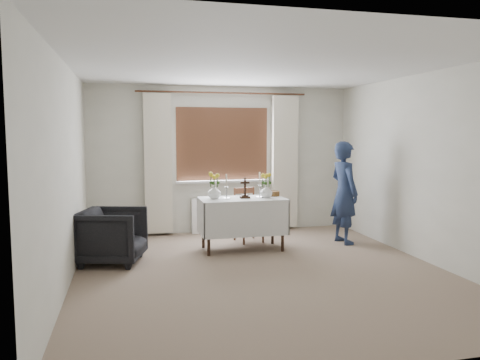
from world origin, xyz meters
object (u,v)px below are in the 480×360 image
armchair (112,236)px  wooden_cross (245,188)px  wooden_chair (249,215)px  person (344,193)px  flower_vase_left (214,192)px  altar_table (242,224)px  flower_vase_right (266,191)px

armchair → wooden_cross: wooden_cross is taller
wooden_chair → person: 1.52m
wooden_cross → flower_vase_left: (-0.44, 0.06, -0.05)m
altar_table → flower_vase_left: size_ratio=6.18×
wooden_chair → wooden_cross: (-0.19, -0.49, 0.49)m
armchair → flower_vase_left: bearing=-61.3°
altar_table → armchair: bearing=-170.9°
person → flower_vase_right: size_ratio=8.38×
armchair → flower_vase_right: flower_vase_right is taller
person → flower_vase_left: size_ratio=7.87×
wooden_cross → flower_vase_left: 0.45m
flower_vase_left → flower_vase_right: 0.77m
wooden_cross → flower_vase_left: size_ratio=1.51×
wooden_cross → flower_vase_right: 0.32m
wooden_cross → flower_vase_left: wooden_cross is taller
armchair → wooden_cross: (1.87, 0.28, 0.55)m
wooden_cross → flower_vase_left: bearing=176.0°
altar_table → armchair: 1.85m
wooden_cross → person: bearing=5.2°
armchair → flower_vase_left: 1.54m
altar_table → wooden_cross: size_ratio=4.08×
altar_table → flower_vase_right: flower_vase_right is taller
armchair → person: person is taller
wooden_chair → person: (1.41, -0.43, 0.37)m
person → wooden_cross: person is taller
altar_table → person: (1.64, 0.05, 0.41)m
wooden_cross → wooden_chair: bearing=72.4°
wooden_chair → wooden_cross: size_ratio=2.79×
armchair → flower_vase_left: (1.42, 0.34, 0.50)m
wooden_chair → flower_vase_right: flower_vase_right is taller
altar_table → flower_vase_left: bearing=173.5°
wooden_chair → armchair: wooden_chair is taller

